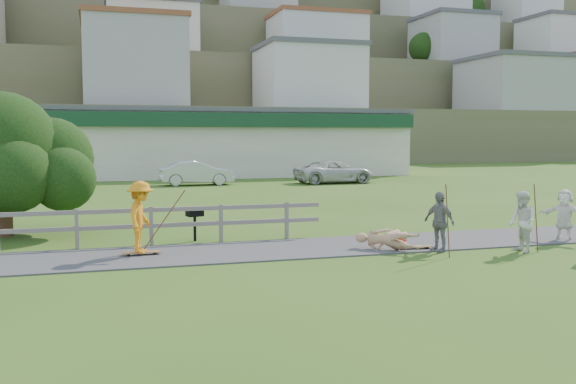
{
  "coord_description": "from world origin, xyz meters",
  "views": [
    {
      "loc": [
        -3.48,
        -15.0,
        3.09
      ],
      "look_at": [
        1.65,
        2.0,
        1.53
      ],
      "focal_mm": 40.0,
      "sensor_mm": 36.0,
      "label": 1
    }
  ],
  "objects_px": {
    "bbq": "(195,225)",
    "spectator_b": "(439,222)",
    "car_white": "(335,172)",
    "skater_rider": "(141,221)",
    "skater_fallen": "(387,240)",
    "spectator_d": "(564,215)",
    "spectator_a": "(522,222)",
    "car_silver": "(196,173)",
    "tree": "(3,173)"
  },
  "relations": [
    {
      "from": "bbq",
      "to": "spectator_b",
      "type": "bearing_deg",
      "value": -47.53
    },
    {
      "from": "spectator_b",
      "to": "car_white",
      "type": "height_order",
      "value": "spectator_b"
    },
    {
      "from": "skater_rider",
      "to": "skater_fallen",
      "type": "distance_m",
      "value": 6.5
    },
    {
      "from": "car_white",
      "to": "bbq",
      "type": "height_order",
      "value": "car_white"
    },
    {
      "from": "spectator_d",
      "to": "bbq",
      "type": "height_order",
      "value": "spectator_d"
    },
    {
      "from": "spectator_a",
      "to": "spectator_b",
      "type": "bearing_deg",
      "value": -102.79
    },
    {
      "from": "skater_rider",
      "to": "car_white",
      "type": "bearing_deg",
      "value": -13.77
    },
    {
      "from": "bbq",
      "to": "skater_rider",
      "type": "bearing_deg",
      "value": -146.31
    },
    {
      "from": "spectator_a",
      "to": "car_white",
      "type": "bearing_deg",
      "value": 178.12
    },
    {
      "from": "car_silver",
      "to": "car_white",
      "type": "xyz_separation_m",
      "value": [
        8.88,
        -0.98,
        -0.03
      ]
    },
    {
      "from": "skater_fallen",
      "to": "car_silver",
      "type": "distance_m",
      "value": 24.54
    },
    {
      "from": "car_silver",
      "to": "bbq",
      "type": "bearing_deg",
      "value": 170.52
    },
    {
      "from": "car_silver",
      "to": "car_white",
      "type": "height_order",
      "value": "car_silver"
    },
    {
      "from": "skater_fallen",
      "to": "spectator_d",
      "type": "xyz_separation_m",
      "value": [
        5.65,
        -0.04,
        0.45
      ]
    },
    {
      "from": "car_silver",
      "to": "bbq",
      "type": "xyz_separation_m",
      "value": [
        -3.3,
        -21.36,
        -0.27
      ]
    },
    {
      "from": "spectator_d",
      "to": "skater_rider",
      "type": "bearing_deg",
      "value": -125.36
    },
    {
      "from": "spectator_b",
      "to": "tree",
      "type": "bearing_deg",
      "value": -139.36
    },
    {
      "from": "skater_fallen",
      "to": "spectator_d",
      "type": "relative_size",
      "value": 1.12
    },
    {
      "from": "skater_fallen",
      "to": "tree",
      "type": "distance_m",
      "value": 11.77
    },
    {
      "from": "car_white",
      "to": "tree",
      "type": "distance_m",
      "value": 25.11
    },
    {
      "from": "skater_rider",
      "to": "spectator_b",
      "type": "distance_m",
      "value": 7.82
    },
    {
      "from": "spectator_a",
      "to": "car_silver",
      "type": "distance_m",
      "value": 26.16
    },
    {
      "from": "skater_fallen",
      "to": "car_white",
      "type": "xyz_separation_m",
      "value": [
        7.49,
        23.51,
        0.41
      ]
    },
    {
      "from": "spectator_a",
      "to": "tree",
      "type": "xyz_separation_m",
      "value": [
        -13.47,
        6.94,
        1.15
      ]
    },
    {
      "from": "spectator_d",
      "to": "spectator_a",
      "type": "bearing_deg",
      "value": -92.84
    },
    {
      "from": "spectator_a",
      "to": "tree",
      "type": "bearing_deg",
      "value": -109.54
    },
    {
      "from": "spectator_a",
      "to": "spectator_d",
      "type": "distance_m",
      "value": 2.62
    },
    {
      "from": "skater_fallen",
      "to": "spectator_b",
      "type": "distance_m",
      "value": 1.46
    },
    {
      "from": "spectator_d",
      "to": "tree",
      "type": "xyz_separation_m",
      "value": [
        -15.81,
        5.75,
        1.2
      ]
    },
    {
      "from": "spectator_d",
      "to": "car_white",
      "type": "bearing_deg",
      "value": 145.75
    },
    {
      "from": "skater_rider",
      "to": "bbq",
      "type": "height_order",
      "value": "skater_rider"
    },
    {
      "from": "skater_fallen",
      "to": "spectator_b",
      "type": "height_order",
      "value": "spectator_b"
    },
    {
      "from": "skater_fallen",
      "to": "car_silver",
      "type": "xyz_separation_m",
      "value": [
        -1.39,
        24.5,
        0.45
      ]
    },
    {
      "from": "skater_fallen",
      "to": "car_white",
      "type": "bearing_deg",
      "value": 23.83
    },
    {
      "from": "tree",
      "to": "skater_fallen",
      "type": "bearing_deg",
      "value": -29.32
    },
    {
      "from": "spectator_d",
      "to": "car_silver",
      "type": "relative_size",
      "value": 0.33
    },
    {
      "from": "skater_fallen",
      "to": "tree",
      "type": "bearing_deg",
      "value": 102.19
    },
    {
      "from": "car_silver",
      "to": "car_white",
      "type": "distance_m",
      "value": 8.93
    },
    {
      "from": "spectator_d",
      "to": "car_silver",
      "type": "distance_m",
      "value": 25.53
    },
    {
      "from": "spectator_b",
      "to": "bbq",
      "type": "distance_m",
      "value": 6.99
    },
    {
      "from": "spectator_b",
      "to": "skater_rider",
      "type": "bearing_deg",
      "value": -122.82
    },
    {
      "from": "skater_rider",
      "to": "car_white",
      "type": "xyz_separation_m",
      "value": [
        13.86,
        22.39,
        -0.19
      ]
    },
    {
      "from": "skater_fallen",
      "to": "bbq",
      "type": "bearing_deg",
      "value": 97.74
    },
    {
      "from": "car_silver",
      "to": "tree",
      "type": "xyz_separation_m",
      "value": [
        -8.77,
        -18.79,
        1.21
      ]
    },
    {
      "from": "bbq",
      "to": "spectator_a",
      "type": "bearing_deg",
      "value": -45.02
    },
    {
      "from": "spectator_a",
      "to": "tree",
      "type": "relative_size",
      "value": 0.3
    },
    {
      "from": "bbq",
      "to": "car_white",
      "type": "bearing_deg",
      "value": 42.74
    },
    {
      "from": "spectator_b",
      "to": "car_white",
      "type": "distance_m",
      "value": 24.78
    },
    {
      "from": "skater_rider",
      "to": "car_silver",
      "type": "distance_m",
      "value": 23.89
    },
    {
      "from": "spectator_a",
      "to": "car_white",
      "type": "relative_size",
      "value": 0.31
    }
  ]
}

